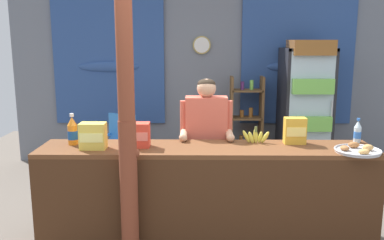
{
  "coord_description": "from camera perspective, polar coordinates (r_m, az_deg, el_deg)",
  "views": [
    {
      "loc": [
        -0.12,
        -3.15,
        1.86
      ],
      "look_at": [
        -0.16,
        0.85,
        1.08
      ],
      "focal_mm": 38.37,
      "sensor_mm": 36.0,
      "label": 1
    }
  ],
  "objects": [
    {
      "name": "ground_plane",
      "position": [
        4.73,
        2.05,
        -12.06
      ],
      "size": [
        7.83,
        7.83,
        0.0
      ],
      "primitive_type": "plane",
      "color": "#665B51"
    },
    {
      "name": "back_wall_curtained",
      "position": [
        6.23,
        1.69,
        5.9
      ],
      "size": [
        5.75,
        0.22,
        2.51
      ],
      "color": "slate",
      "rests_on": "ground"
    },
    {
      "name": "stall_counter",
      "position": [
        3.72,
        2.03,
        -9.37
      ],
      "size": [
        3.03,
        0.56,
        0.91
      ],
      "color": "brown",
      "rests_on": "ground"
    },
    {
      "name": "timber_post",
      "position": [
        3.34,
        -9.02,
        -0.97
      ],
      "size": [
        0.17,
        0.15,
        2.45
      ],
      "color": "brown",
      "rests_on": "ground"
    },
    {
      "name": "drink_fridge",
      "position": [
        5.95,
        15.5,
        2.59
      ],
      "size": [
        0.66,
        0.75,
        1.86
      ],
      "color": "#232328",
      "rests_on": "ground"
    },
    {
      "name": "bottle_shelf_rack",
      "position": [
        6.04,
        7.53,
        -0.12
      ],
      "size": [
        0.48,
        0.28,
        1.35
      ],
      "color": "brown",
      "rests_on": "ground"
    },
    {
      "name": "plastic_lawn_chair",
      "position": [
        5.69,
        -10.28,
        -2.99
      ],
      "size": [
        0.57,
        0.57,
        0.86
      ],
      "color": "#3884D6",
      "rests_on": "ground"
    },
    {
      "name": "shopkeeper",
      "position": [
        4.16,
        1.99,
        -1.79
      ],
      "size": [
        0.53,
        0.42,
        1.48
      ],
      "color": "#28282D",
      "rests_on": "ground"
    },
    {
      "name": "soda_bottle_orange_soda",
      "position": [
        3.93,
        -16.27,
        -1.54
      ],
      "size": [
        0.09,
        0.09,
        0.29
      ],
      "color": "orange",
      "rests_on": "stall_counter"
    },
    {
      "name": "soda_bottle_water",
      "position": [
        4.16,
        22.02,
        -1.57
      ],
      "size": [
        0.07,
        0.07,
        0.23
      ],
      "color": "silver",
      "rests_on": "stall_counter"
    },
    {
      "name": "snack_box_choco_powder",
      "position": [
        3.93,
        14.11,
        -1.45
      ],
      "size": [
        0.2,
        0.12,
        0.25
      ],
      "color": "gold",
      "rests_on": "stall_counter"
    },
    {
      "name": "snack_box_crackers",
      "position": [
        3.72,
        -7.32,
        -2.07
      ],
      "size": [
        0.18,
        0.15,
        0.22
      ],
      "color": "#E5422D",
      "rests_on": "stall_counter"
    },
    {
      "name": "snack_box_instant_noodle",
      "position": [
        3.73,
        -13.59,
        -2.18
      ],
      "size": [
        0.23,
        0.14,
        0.23
      ],
      "color": "#EAD14C",
      "rests_on": "stall_counter"
    },
    {
      "name": "pastry_tray",
      "position": [
        3.81,
        22.04,
        -3.89
      ],
      "size": [
        0.39,
        0.39,
        0.07
      ],
      "color": "#BCBCC1",
      "rests_on": "stall_counter"
    },
    {
      "name": "banana_bunch",
      "position": [
        3.9,
        8.88,
        -2.3
      ],
      "size": [
        0.27,
        0.06,
        0.16
      ],
      "color": "#DBCC42",
      "rests_on": "stall_counter"
    }
  ]
}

